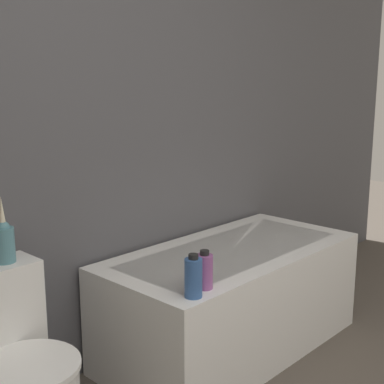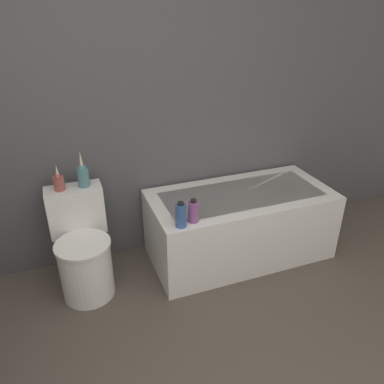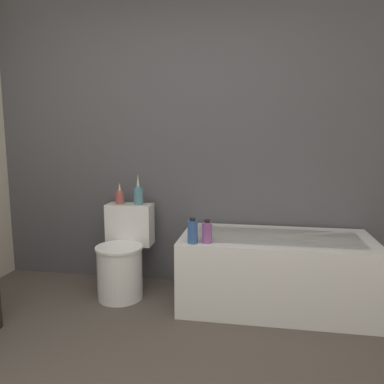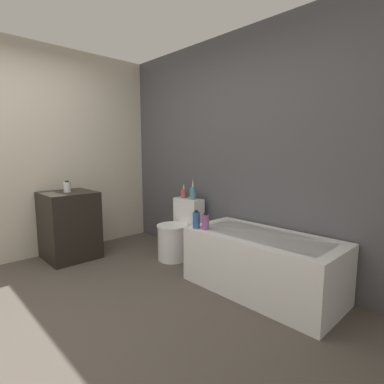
{
  "view_description": "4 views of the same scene",
  "coord_description": "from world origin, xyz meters",
  "views": [
    {
      "loc": [
        -1.23,
        0.07,
        1.41
      ],
      "look_at": [
        0.34,
        1.56,
        0.95
      ],
      "focal_mm": 50.0,
      "sensor_mm": 36.0,
      "label": 1
    },
    {
      "loc": [
        -0.43,
        -0.53,
        1.87
      ],
      "look_at": [
        0.34,
        1.51,
        0.76
      ],
      "focal_mm": 35.0,
      "sensor_mm": 36.0,
      "label": 2
    },
    {
      "loc": [
        0.67,
        -1.06,
        1.31
      ],
      "look_at": [
        0.22,
        1.57,
        0.9
      ],
      "focal_mm": 35.0,
      "sensor_mm": 36.0,
      "label": 3
    },
    {
      "loc": [
        2.32,
        -0.59,
        1.33
      ],
      "look_at": [
        0.14,
        1.49,
        0.9
      ],
      "focal_mm": 28.0,
      "sensor_mm": 36.0,
      "label": 4
    }
  ],
  "objects": [
    {
      "name": "toilet",
      "position": [
        -0.39,
        1.75,
        0.32
      ],
      "size": [
        0.39,
        0.55,
        0.72
      ],
      "color": "white",
      "rests_on": "ground"
    },
    {
      "name": "ground_plane",
      "position": [
        0.0,
        0.0,
        0.0
      ],
      "size": [
        12.0,
        12.0,
        0.0
      ],
      "primitive_type": "plane",
      "color": "#4C443D"
    },
    {
      "name": "wall_back_tiled",
      "position": [
        0.0,
        2.13,
        1.3
      ],
      "size": [
        6.4,
        0.06,
        2.6
      ],
      "color": "#4C4C51",
      "rests_on": "ground_plane"
    },
    {
      "name": "shampoo_bottle_tall",
      "position": [
        0.24,
        1.45,
        0.63
      ],
      "size": [
        0.07,
        0.07,
        0.18
      ],
      "color": "#335999",
      "rests_on": "bathtub"
    },
    {
      "name": "bathtub",
      "position": [
        0.83,
        1.73,
        0.28
      ],
      "size": [
        1.42,
        0.69,
        0.55
      ],
      "color": "white",
      "rests_on": "ground"
    },
    {
      "name": "vase_silver",
      "position": [
        -0.31,
        1.93,
        0.81
      ],
      "size": [
        0.08,
        0.08,
        0.26
      ],
      "color": "teal",
      "rests_on": "toilet"
    },
    {
      "name": "shampoo_bottle_short",
      "position": [
        0.34,
        1.48,
        0.63
      ],
      "size": [
        0.07,
        0.07,
        0.17
      ],
      "color": "#8C4C8C",
      "rests_on": "bathtub"
    },
    {
      "name": "vase_gold",
      "position": [
        -0.47,
        1.93,
        0.79
      ],
      "size": [
        0.08,
        0.08,
        0.18
      ],
      "color": "#994C47",
      "rests_on": "toilet"
    },
    {
      "name": "wall_left_painted",
      "position": [
        -1.66,
        0.8,
        1.3
      ],
      "size": [
        0.06,
        6.4,
        2.6
      ],
      "color": "beige",
      "rests_on": "ground_plane"
    },
    {
      "name": "soap_bottle_glass",
      "position": [
        -1.31,
        0.79,
        0.89
      ],
      "size": [
        0.08,
        0.08,
        0.14
      ],
      "color": "silver",
      "rests_on": "vanity_counter"
    },
    {
      "name": "vanity_counter",
      "position": [
        -1.32,
        0.8,
        0.41
      ],
      "size": [
        0.59,
        0.58,
        0.82
      ],
      "color": "black",
      "rests_on": "ground"
    }
  ]
}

